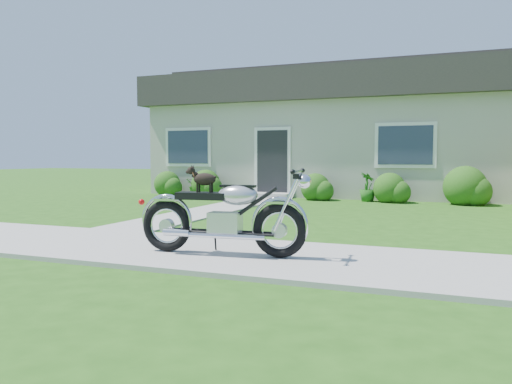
% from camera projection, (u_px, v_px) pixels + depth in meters
% --- Properties ---
extents(ground, '(80.00, 80.00, 0.00)m').
position_uv_depth(ground, '(157.00, 249.00, 6.83)').
color(ground, '#235114').
rests_on(ground, ground).
extents(sidewalk, '(24.00, 2.20, 0.04)m').
position_uv_depth(sidewalk, '(157.00, 248.00, 6.83)').
color(sidewalk, '#9E9B93').
rests_on(sidewalk, ground).
extents(walkway, '(1.20, 8.00, 0.03)m').
position_uv_depth(walkway, '(217.00, 209.00, 12.02)').
color(walkway, '#9E9B93').
rests_on(walkway, ground).
extents(house, '(12.60, 7.03, 4.50)m').
position_uv_depth(house, '(340.00, 132.00, 17.83)').
color(house, beige).
rests_on(house, ground).
extents(shrub_row, '(10.11, 1.12, 1.12)m').
position_uv_depth(shrub_row, '(323.00, 186.00, 14.61)').
color(shrub_row, '#265416').
rests_on(shrub_row, ground).
extents(potted_plant_left, '(0.80, 0.75, 0.73)m').
position_uv_depth(potted_plant_left, '(197.00, 185.00, 16.19)').
color(potted_plant_left, '#1F5416').
rests_on(potted_plant_left, ground).
extents(potted_plant_right, '(0.66, 0.66, 0.83)m').
position_uv_depth(potted_plant_right, '(368.00, 187.00, 14.19)').
color(potted_plant_right, '#24621B').
rests_on(potted_plant_right, ground).
extents(motorcycle_with_dog, '(2.22, 0.60, 1.10)m').
position_uv_depth(motorcycle_with_dog, '(225.00, 215.00, 6.21)').
color(motorcycle_with_dog, black).
rests_on(motorcycle_with_dog, sidewalk).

